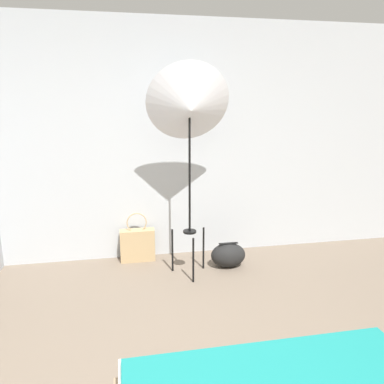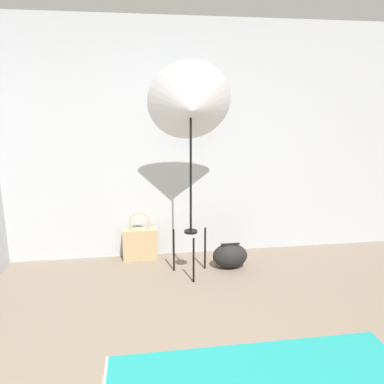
{
  "view_description": "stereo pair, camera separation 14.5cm",
  "coord_description": "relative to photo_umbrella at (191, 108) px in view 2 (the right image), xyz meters",
  "views": [
    {
      "loc": [
        -0.37,
        -1.49,
        1.74
      ],
      "look_at": [
        0.26,
        1.78,
        0.93
      ],
      "focal_mm": 35.0,
      "sensor_mm": 36.0,
      "label": 1
    },
    {
      "loc": [
        -0.22,
        -1.51,
        1.74
      ],
      "look_at": [
        0.26,
        1.78,
        0.93
      ],
      "focal_mm": 35.0,
      "sensor_mm": 36.0,
      "label": 2
    }
  ],
  "objects": [
    {
      "name": "wall_back",
      "position": [
        -0.28,
        0.59,
        -0.38
      ],
      "size": [
        8.0,
        0.05,
        2.6
      ],
      "color": "#B7BCC1",
      "rests_on": "ground_plane"
    },
    {
      "name": "photo_umbrella",
      "position": [
        0.0,
        0.0,
        0.0
      ],
      "size": [
        0.81,
        0.52,
        2.1
      ],
      "color": "black",
      "rests_on": "ground_plane"
    },
    {
      "name": "tote_bag",
      "position": [
        -0.51,
        0.44,
        -1.49
      ],
      "size": [
        0.38,
        0.14,
        0.56
      ],
      "color": "tan",
      "rests_on": "ground_plane"
    },
    {
      "name": "duffel_bag",
      "position": [
        0.44,
        0.09,
        -1.55
      ],
      "size": [
        0.37,
        0.26,
        0.27
      ],
      "color": "black",
      "rests_on": "ground_plane"
    }
  ]
}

